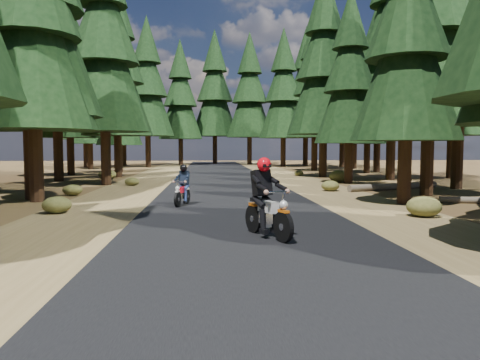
# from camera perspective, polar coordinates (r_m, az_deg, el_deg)

# --- Properties ---
(ground) EXTENTS (120.00, 120.00, 0.00)m
(ground) POSITION_cam_1_polar(r_m,az_deg,el_deg) (11.82, 0.51, -5.83)
(ground) COLOR #4A321A
(ground) RESTS_ON ground
(road) EXTENTS (6.00, 100.00, 0.01)m
(road) POSITION_cam_1_polar(r_m,az_deg,el_deg) (16.76, -0.83, -2.90)
(road) COLOR black
(road) RESTS_ON ground
(shoulder_l) EXTENTS (3.20, 100.00, 0.01)m
(shoulder_l) POSITION_cam_1_polar(r_m,az_deg,el_deg) (17.14, -16.40, -2.92)
(shoulder_l) COLOR brown
(shoulder_l) RESTS_ON ground
(shoulder_r) EXTENTS (3.20, 100.00, 0.01)m
(shoulder_r) POSITION_cam_1_polar(r_m,az_deg,el_deg) (17.62, 14.30, -2.70)
(shoulder_r) COLOR brown
(shoulder_r) RESTS_ON ground
(pine_forest) EXTENTS (34.59, 55.08, 16.32)m
(pine_forest) POSITION_cam_1_polar(r_m,az_deg,el_deg) (33.20, -2.45, 14.18)
(pine_forest) COLOR black
(pine_forest) RESTS_ON ground
(log_near) EXTENTS (5.21, 2.54, 0.32)m
(log_near) POSITION_cam_1_polar(r_m,az_deg,el_deg) (23.55, 18.29, -0.73)
(log_near) COLOR #4C4233
(log_near) RESTS_ON ground
(understory_shrubs) EXTENTS (14.99, 31.56, 0.69)m
(understory_shrubs) POSITION_cam_1_polar(r_m,az_deg,el_deg) (20.71, 0.90, -0.80)
(understory_shrubs) COLOR #474C1E
(understory_shrubs) RESTS_ON ground
(rider_lead) EXTENTS (1.34, 2.08, 1.78)m
(rider_lead) POSITION_cam_1_polar(r_m,az_deg,el_deg) (10.45, 3.41, -3.81)
(rider_lead) COLOR beige
(rider_lead) RESTS_ON road
(rider_follow) EXTENTS (0.88, 1.66, 1.42)m
(rider_follow) POSITION_cam_1_polar(r_m,az_deg,el_deg) (16.34, -7.04, -1.44)
(rider_follow) COLOR #9F0A16
(rider_follow) RESTS_ON road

